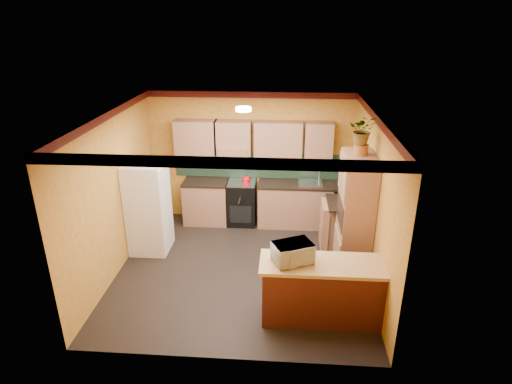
# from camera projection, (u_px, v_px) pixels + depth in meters

# --- Properties ---
(room_shell) EXTENTS (4.24, 4.24, 2.72)m
(room_shell) POSITION_uv_depth(u_px,v_px,m) (243.00, 149.00, 6.87)
(room_shell) COLOR black
(room_shell) RESTS_ON ground
(base_cabinets_back) EXTENTS (3.65, 0.60, 0.88)m
(base_cabinets_back) POSITION_uv_depth(u_px,v_px,m) (272.00, 204.00, 8.88)
(base_cabinets_back) COLOR #A57357
(base_cabinets_back) RESTS_ON ground
(countertop_back) EXTENTS (3.65, 0.62, 0.04)m
(countertop_back) POSITION_uv_depth(u_px,v_px,m) (272.00, 184.00, 8.70)
(countertop_back) COLOR black
(countertop_back) RESTS_ON base_cabinets_back
(stove) EXTENTS (0.58, 0.58, 0.91)m
(stove) POSITION_uv_depth(u_px,v_px,m) (242.00, 203.00, 8.91)
(stove) COLOR black
(stove) RESTS_ON ground
(kettle) EXTENTS (0.20, 0.20, 0.18)m
(kettle) POSITION_uv_depth(u_px,v_px,m) (246.00, 179.00, 8.65)
(kettle) COLOR #B70C0F
(kettle) RESTS_ON stove
(sink) EXTENTS (0.48, 0.40, 0.03)m
(sink) POSITION_uv_depth(u_px,v_px,m) (310.00, 183.00, 8.64)
(sink) COLOR silver
(sink) RESTS_ON countertop_back
(base_cabinets_right) EXTENTS (0.60, 0.80, 0.88)m
(base_cabinets_right) POSITION_uv_depth(u_px,v_px,m) (342.00, 226.00, 7.97)
(base_cabinets_right) COLOR #A57357
(base_cabinets_right) RESTS_ON ground
(countertop_right) EXTENTS (0.62, 0.80, 0.04)m
(countertop_right) POSITION_uv_depth(u_px,v_px,m) (344.00, 203.00, 7.79)
(countertop_right) COLOR black
(countertop_right) RESTS_ON base_cabinets_right
(fridge) EXTENTS (0.68, 0.66, 1.70)m
(fridge) POSITION_uv_depth(u_px,v_px,m) (148.00, 208.00, 7.73)
(fridge) COLOR white
(fridge) RESTS_ON ground
(pantry) EXTENTS (0.48, 0.90, 2.10)m
(pantry) POSITION_uv_depth(u_px,v_px,m) (355.00, 218.00, 6.90)
(pantry) COLOR #A57357
(pantry) RESTS_ON ground
(fern_pot) EXTENTS (0.22, 0.22, 0.16)m
(fern_pot) POSITION_uv_depth(u_px,v_px,m) (361.00, 150.00, 6.51)
(fern_pot) COLOR brown
(fern_pot) RESTS_ON pantry
(fern) EXTENTS (0.44, 0.40, 0.45)m
(fern) POSITION_uv_depth(u_px,v_px,m) (363.00, 130.00, 6.40)
(fern) COLOR #A57357
(fern) RESTS_ON fern_pot
(breakfast_bar) EXTENTS (1.80, 0.55, 0.88)m
(breakfast_bar) POSITION_uv_depth(u_px,v_px,m) (327.00, 293.00, 6.05)
(breakfast_bar) COLOR #542513
(breakfast_bar) RESTS_ON ground
(bar_top) EXTENTS (1.90, 0.65, 0.05)m
(bar_top) POSITION_uv_depth(u_px,v_px,m) (329.00, 265.00, 5.87)
(bar_top) COLOR tan
(bar_top) RESTS_ON breakfast_bar
(microwave) EXTENTS (0.62, 0.54, 0.29)m
(microwave) POSITION_uv_depth(u_px,v_px,m) (293.00, 253.00, 5.84)
(microwave) COLOR white
(microwave) RESTS_ON bar_top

